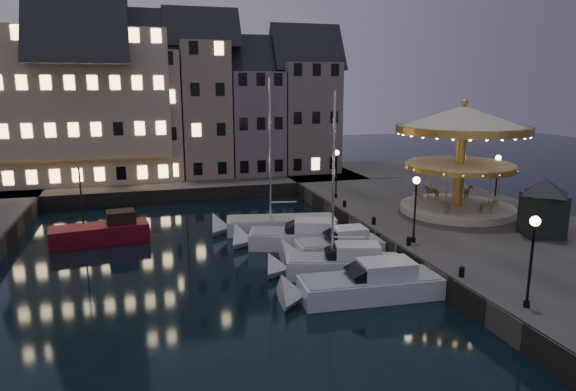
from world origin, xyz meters
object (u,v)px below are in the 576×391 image
object	(u,v)px
bollard_a	(462,271)
ticket_kiosk	(544,198)
bollard_c	(374,220)
streetlamp_a	(532,249)
motorboat_b	(363,286)
bollard_d	(345,203)
motorboat_d	(333,248)
motorboat_c	(336,265)
streetlamp_b	(415,200)
red_fishing_boat	(102,233)
motorboat_f	(274,225)
motorboat_e	(296,238)
streetlamp_d	(497,173)
bollard_b	(409,240)
streetlamp_c	(336,167)
carousel	(462,139)

from	to	relation	value
bollard_a	ticket_kiosk	xyz separation A→B (m)	(9.31, 4.97, 2.25)
bollard_a	bollard_c	world-z (taller)	same
streetlamp_a	motorboat_b	bearing A→B (deg)	133.51
bollard_c	ticket_kiosk	distance (m)	11.06
bollard_d	motorboat_d	bearing A→B (deg)	-116.67
bollard_c	motorboat_c	size ratio (longest dim) A/B	0.06
streetlamp_b	red_fishing_boat	world-z (taller)	red_fishing_boat
bollard_c	bollard_d	distance (m)	5.50
motorboat_b	motorboat_f	bearing A→B (deg)	96.21
bollard_c	motorboat_e	bearing A→B (deg)	176.39
red_fishing_boat	ticket_kiosk	xyz separation A→B (m)	(27.86, -10.66, 3.17)
streetlamp_d	red_fishing_boat	size ratio (longest dim) A/B	0.61
bollard_b	ticket_kiosk	xyz separation A→B (m)	(9.31, -0.53, 2.25)
bollard_c	streetlamp_c	bearing A→B (deg)	86.19
motorboat_d	carousel	bearing A→B (deg)	18.40
streetlamp_b	ticket_kiosk	size ratio (longest dim) A/B	0.97
streetlamp_a	motorboat_f	xyz separation A→B (m)	(-6.80, 18.84, -3.49)
bollard_b	red_fishing_boat	distance (m)	21.16
bollard_d	motorboat_e	distance (m)	7.68
bollard_a	motorboat_c	size ratio (longest dim) A/B	0.06
bollard_a	motorboat_c	xyz separation A→B (m)	(-4.95, 5.00, -0.93)
streetlamp_d	motorboat_f	size ratio (longest dim) A/B	0.34
red_fishing_boat	carousel	distance (m)	27.28
bollard_a	motorboat_d	size ratio (longest dim) A/B	0.09
motorboat_f	carousel	world-z (taller)	motorboat_f
red_fishing_boat	ticket_kiosk	distance (m)	30.00
motorboat_b	red_fishing_boat	size ratio (longest dim) A/B	1.24
streetlamp_d	bollard_a	world-z (taller)	streetlamp_d
bollard_c	carousel	xyz separation A→B (m)	(7.74, 1.51, 5.40)
motorboat_e	bollard_a	bearing A→B (deg)	-62.63
carousel	streetlamp_c	bearing A→B (deg)	133.65
streetlamp_a	streetlamp_b	distance (m)	10.00
bollard_c	red_fishing_boat	xyz separation A→B (m)	(-18.55, 5.13, -0.92)
carousel	motorboat_f	bearing A→B (deg)	168.56
streetlamp_a	motorboat_d	xyz separation A→B (m)	(-4.56, 12.13, -3.38)
bollard_b	motorboat_d	bearing A→B (deg)	146.43
streetlamp_d	motorboat_f	distance (m)	18.52
streetlamp_c	motorboat_e	size ratio (longest dim) A/B	0.51
streetlamp_a	carousel	xyz separation A→B (m)	(7.14, 16.01, 2.98)
streetlamp_c	motorboat_f	bearing A→B (deg)	-145.55
streetlamp_c	streetlamp_d	distance (m)	13.04
streetlamp_c	bollard_d	bearing A→B (deg)	-99.73
streetlamp_c	red_fishing_boat	distance (m)	19.82
streetlamp_c	motorboat_d	bearing A→B (deg)	-111.83
streetlamp_a	bollard_d	bearing A→B (deg)	91.72
motorboat_e	motorboat_f	xyz separation A→B (m)	(-0.58, 3.98, -0.11)
bollard_d	motorboat_b	world-z (taller)	motorboat_b
streetlamp_b	motorboat_e	distance (m)	8.58
streetlamp_a	bollard_c	world-z (taller)	streetlamp_a
streetlamp_d	bollard_d	distance (m)	12.51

